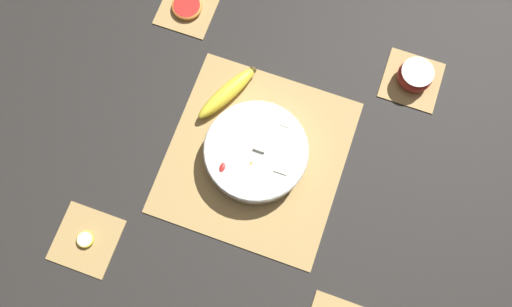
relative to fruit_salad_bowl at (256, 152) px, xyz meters
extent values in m
plane|color=black|center=(0.00, 0.00, -0.04)|extent=(6.00, 6.00, 0.00)
cube|color=#A8844C|center=(0.00, 0.00, -0.04)|extent=(0.42, 0.40, 0.01)
cube|color=#4C381E|center=(-0.15, 0.00, -0.03)|extent=(0.01, 0.39, 0.00)
cube|color=#4C381E|center=(-0.09, 0.00, -0.03)|extent=(0.01, 0.39, 0.00)
cube|color=#4C381E|center=(-0.03, 0.00, -0.03)|extent=(0.01, 0.39, 0.00)
cube|color=#4C381E|center=(0.03, 0.00, -0.03)|extent=(0.01, 0.39, 0.00)
cube|color=#4C381E|center=(0.09, 0.00, -0.03)|extent=(0.01, 0.39, 0.00)
cube|color=#4C381E|center=(0.15, 0.00, -0.03)|extent=(0.01, 0.39, 0.00)
cube|color=#A8844C|center=(-0.31, -0.29, -0.04)|extent=(0.14, 0.14, 0.01)
cube|color=#4C381E|center=(-0.31, -0.29, -0.03)|extent=(0.00, 0.13, 0.00)
cube|color=#4C381E|center=(-0.27, -0.29, -0.03)|extent=(0.00, 0.13, 0.00)
cube|color=#A8844C|center=(0.31, -0.29, -0.04)|extent=(0.14, 0.14, 0.01)
cube|color=#4C381E|center=(0.27, -0.29, -0.03)|extent=(0.00, 0.13, 0.00)
cube|color=#4C381E|center=(0.29, -0.29, -0.03)|extent=(0.00, 0.13, 0.00)
cube|color=#4C381E|center=(0.32, -0.29, -0.03)|extent=(0.00, 0.13, 0.00)
cube|color=#4C381E|center=(0.35, -0.29, -0.03)|extent=(0.00, 0.13, 0.00)
cube|color=#A8844C|center=(-0.31, 0.29, -0.04)|extent=(0.14, 0.14, 0.01)
cube|color=#4C381E|center=(-0.35, 0.29, -0.03)|extent=(0.00, 0.13, 0.00)
cube|color=#4C381E|center=(-0.32, 0.29, -0.03)|extent=(0.00, 0.13, 0.00)
cube|color=#4C381E|center=(-0.30, 0.29, -0.03)|extent=(0.00, 0.13, 0.00)
cube|color=#4C381E|center=(-0.27, 0.29, -0.03)|extent=(0.00, 0.13, 0.00)
cylinder|color=silver|center=(0.00, 0.00, 0.00)|extent=(0.23, 0.23, 0.06)
torus|color=silver|center=(0.00, 0.00, 0.02)|extent=(0.24, 0.24, 0.01)
cylinder|color=beige|center=(0.03, 0.03, 0.02)|extent=(0.02, 0.02, 0.01)
cylinder|color=beige|center=(0.03, -0.08, -0.01)|extent=(0.03, 0.03, 0.01)
cylinder|color=beige|center=(0.09, 0.00, -0.01)|extent=(0.03, 0.03, 0.01)
cylinder|color=beige|center=(0.09, 0.03, 0.01)|extent=(0.03, 0.03, 0.01)
cylinder|color=beige|center=(0.00, 0.03, -0.01)|extent=(0.03, 0.03, 0.01)
cylinder|color=beige|center=(0.04, 0.06, -0.01)|extent=(0.03, 0.03, 0.01)
cylinder|color=beige|center=(-0.05, -0.08, -0.02)|extent=(0.03, 0.03, 0.01)
cylinder|color=beige|center=(-0.04, -0.08, 0.01)|extent=(0.02, 0.02, 0.01)
cylinder|color=beige|center=(0.06, -0.01, 0.00)|extent=(0.03, 0.03, 0.01)
cube|color=white|center=(0.02, 0.07, 0.01)|extent=(0.03, 0.03, 0.03)
cube|color=white|center=(-0.03, 0.04, 0.00)|extent=(0.03, 0.03, 0.03)
cube|color=white|center=(-0.05, 0.08, -0.01)|extent=(0.02, 0.02, 0.02)
cube|color=white|center=(-0.03, 0.00, -0.01)|extent=(0.02, 0.02, 0.02)
cube|color=white|center=(0.04, 0.02, -0.01)|extent=(0.02, 0.02, 0.02)
cube|color=white|center=(-0.08, 0.04, 0.02)|extent=(0.02, 0.02, 0.02)
cube|color=white|center=(0.04, -0.05, -0.01)|extent=(0.03, 0.03, 0.03)
cube|color=white|center=(-0.01, 0.01, 0.02)|extent=(0.03, 0.03, 0.03)
cube|color=white|center=(0.02, -0.01, -0.01)|extent=(0.03, 0.03, 0.03)
cube|color=white|center=(0.00, -0.03, 0.00)|extent=(0.03, 0.03, 0.03)
ellipsoid|color=#B2231E|center=(-0.08, -0.02, 0.00)|extent=(0.03, 0.02, 0.01)
ellipsoid|color=orange|center=(-0.04, -0.05, 0.02)|extent=(0.03, 0.01, 0.01)
ellipsoid|color=orange|center=(0.03, 0.00, 0.02)|extent=(0.03, 0.02, 0.01)
ellipsoid|color=orange|center=(-0.05, 0.03, -0.02)|extent=(0.03, 0.02, 0.01)
ellipsoid|color=#B2231E|center=(0.06, -0.06, 0.02)|extent=(0.03, 0.02, 0.01)
ellipsoid|color=orange|center=(0.01, -0.07, 0.01)|extent=(0.02, 0.01, 0.01)
ellipsoid|color=orange|center=(0.01, -0.06, -0.01)|extent=(0.03, 0.02, 0.01)
ellipsoid|color=#B2231E|center=(-0.01, 0.06, -0.01)|extent=(0.03, 0.02, 0.02)
ellipsoid|color=yellow|center=(-0.12, -0.12, -0.01)|extent=(0.18, 0.11, 0.04)
sphere|color=#473819|center=(-0.20, -0.08, -0.01)|extent=(0.02, 0.02, 0.02)
ellipsoid|color=#B72D23|center=(-0.31, 0.29, -0.01)|extent=(0.08, 0.08, 0.05)
cylinder|color=white|center=(-0.31, 0.29, 0.01)|extent=(0.08, 0.08, 0.00)
cylinder|color=beige|center=(0.31, -0.29, -0.03)|extent=(0.03, 0.03, 0.01)
torus|color=yellow|center=(0.31, -0.29, -0.03)|extent=(0.04, 0.04, 0.01)
cylinder|color=#B2231E|center=(-0.31, -0.29, -0.03)|extent=(0.07, 0.07, 0.01)
torus|color=orange|center=(-0.31, -0.29, -0.03)|extent=(0.08, 0.08, 0.01)
camera|label=1|loc=(0.28, 0.10, 1.09)|focal=35.00mm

